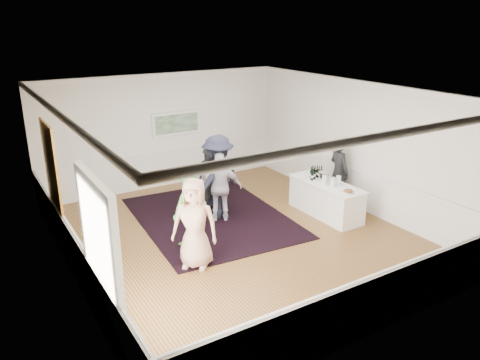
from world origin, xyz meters
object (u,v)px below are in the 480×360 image
bartender (339,172)px  guest_lilac (221,187)px  guest_navy (212,176)px  guest_green (191,214)px  ice_bucket (324,177)px  guest_dark_b (208,180)px  guest_dark_a (218,177)px  guest_tan (195,223)px  nut_bowl (348,192)px  serving_table (326,199)px

bartender → guest_lilac: 3.14m
guest_navy → bartender: bearing=156.0°
guest_green → ice_bucket: guest_green is taller
guest_green → guest_dark_b: size_ratio=1.00×
guest_green → guest_dark_a: guest_dark_a is taller
guest_tan → guest_dark_b: guest_tan is taller
bartender → nut_bowl: bartender is taller
bartender → guest_lilac: (-3.06, 0.69, -0.04)m
guest_tan → guest_dark_b: bearing=97.0°
guest_dark_b → guest_navy: bearing=-132.8°
serving_table → guest_dark_b: guest_dark_b is taller
guest_green → nut_bowl: bearing=71.6°
guest_navy → guest_green: bearing=57.5°
guest_green → guest_navy: (1.57, 1.99, -0.05)m
guest_dark_a → ice_bucket: 2.56m
serving_table → ice_bucket: bearing=93.4°
serving_table → bartender: 0.92m
guest_tan → ice_bucket: 3.90m
guest_green → guest_lilac: bearing=123.1°
guest_lilac → guest_navy: size_ratio=1.05×
guest_lilac → guest_dark_a: guest_dark_a is taller
bartender → guest_tan: guest_tan is taller
guest_green → bartender: bearing=88.5°
serving_table → guest_green: bearing=-179.3°
nut_bowl → guest_green: bearing=168.4°
ice_bucket → guest_dark_a: bearing=152.8°
guest_tan → ice_bucket: bearing=51.1°
guest_dark_a → guest_dark_b: guest_dark_a is taller
guest_green → nut_bowl: size_ratio=6.82×
serving_table → guest_navy: 2.89m
serving_table → ice_bucket: size_ratio=7.85×
nut_bowl → guest_tan: bearing=177.2°
guest_dark_b → guest_navy: 0.42m
bartender → guest_dark_a: bearing=76.7°
guest_navy → ice_bucket: bearing=144.3°
guest_navy → ice_bucket: guest_navy is taller
guest_lilac → guest_dark_b: size_ratio=0.99×
serving_table → guest_dark_a: bearing=150.6°
guest_lilac → guest_navy: guest_lilac is taller
guest_green → ice_bucket: size_ratio=6.55×
bartender → guest_dark_a: (-2.99, 0.93, 0.14)m
ice_bucket → guest_dark_b: bearing=147.3°
serving_table → bartender: bartender is taller
guest_lilac → nut_bowl: size_ratio=6.75×
guest_dark_a → nut_bowl: guest_dark_a is taller
bartender → guest_navy: (-2.80, 1.59, -0.07)m
guest_green → nut_bowl: (3.60, -0.74, 0.01)m
guest_dark_a → serving_table: bearing=129.2°
guest_dark_b → ice_bucket: 2.80m
serving_table → nut_bowl: nut_bowl is taller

